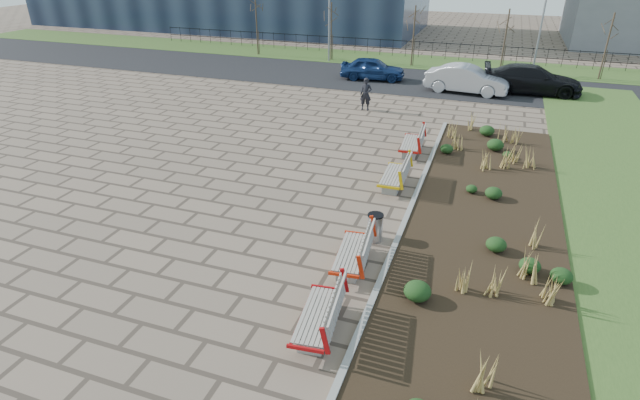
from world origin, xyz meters
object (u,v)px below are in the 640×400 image
(bench_d, at_px, (411,141))
(car_blue, at_px, (373,69))
(bench_b, at_px, (352,250))
(lamp_east, at_px, (541,28))
(pedestrian, at_px, (366,94))
(litter_bin, at_px, (375,227))
(bench_a, at_px, (317,313))
(bench_c, at_px, (394,173))
(car_black, at_px, (532,79))
(car_silver, at_px, (467,79))
(lamp_west, at_px, (329,18))

(bench_d, relative_size, car_blue, 0.52)
(bench_b, relative_size, lamp_east, 0.35)
(lamp_east, bearing_deg, pedestrian, -127.58)
(bench_d, bearing_deg, bench_b, -93.36)
(bench_b, xyz_separation_m, litter_bin, (0.26, 1.53, -0.09))
(bench_a, xyz_separation_m, pedestrian, (-3.33, 16.57, 0.32))
(bench_c, bearing_deg, litter_bin, -87.49)
(litter_bin, height_order, car_blue, car_blue)
(bench_b, height_order, litter_bin, bench_b)
(car_blue, xyz_separation_m, car_black, (9.40, -0.13, 0.10))
(bench_d, xyz_separation_m, pedestrian, (-3.33, 5.22, 0.32))
(bench_c, distance_m, litter_bin, 3.76)
(bench_c, relative_size, lamp_east, 0.35)
(car_silver, xyz_separation_m, lamp_west, (-10.28, 5.64, 2.25))
(pedestrian, height_order, lamp_west, lamp_west)
(bench_c, distance_m, bench_d, 3.40)
(car_black, bearing_deg, bench_a, 164.52)
(bench_b, distance_m, car_silver, 19.13)
(bench_b, distance_m, lamp_west, 26.44)
(car_black, height_order, lamp_west, lamp_west)
(pedestrian, xyz_separation_m, car_blue, (-1.27, 6.44, -0.12))
(bench_d, bearing_deg, car_blue, 108.14)
(bench_a, height_order, lamp_east, lamp_east)
(lamp_east, bearing_deg, bench_d, -107.30)
(bench_d, xyz_separation_m, lamp_east, (5.00, 16.05, 2.54))
(pedestrian, relative_size, car_blue, 0.41)
(lamp_west, bearing_deg, bench_b, -70.00)
(bench_b, distance_m, lamp_east, 25.36)
(bench_d, bearing_deg, car_black, 64.03)
(litter_bin, distance_m, car_silver, 17.59)
(litter_bin, relative_size, car_silver, 0.17)
(bench_b, distance_m, bench_d, 8.68)
(bench_c, height_order, car_blue, car_blue)
(bench_d, height_order, litter_bin, bench_d)
(bench_c, bearing_deg, lamp_east, 74.16)
(car_silver, bearing_deg, litter_bin, -177.59)
(bench_b, relative_size, litter_bin, 2.59)
(litter_bin, bearing_deg, car_black, 76.32)
(bench_d, distance_m, litter_bin, 7.15)
(car_blue, distance_m, car_silver, 6.01)
(car_black, relative_size, lamp_west, 0.90)
(bench_d, distance_m, lamp_west, 18.57)
(litter_bin, distance_m, car_black, 19.24)
(bench_b, relative_size, car_blue, 0.52)
(bench_c, bearing_deg, lamp_west, 113.41)
(litter_bin, bearing_deg, pedestrian, 106.17)
(car_black, bearing_deg, litter_bin, 162.70)
(bench_a, bearing_deg, litter_bin, 80.26)
(pedestrian, relative_size, car_silver, 0.35)
(bench_d, bearing_deg, pedestrian, 119.16)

